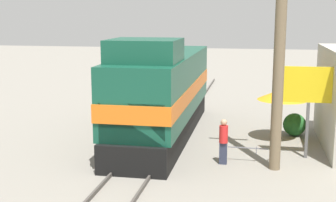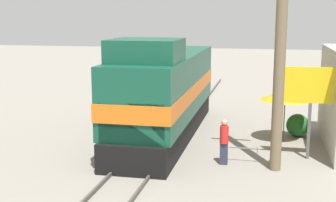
# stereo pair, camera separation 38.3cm
# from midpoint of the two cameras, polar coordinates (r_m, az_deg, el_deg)

# --- Properties ---
(ground_plane) EXTENTS (120.00, 120.00, 0.00)m
(ground_plane) POSITION_cam_midpoint_polar(r_m,az_deg,el_deg) (20.35, -2.57, -6.04)
(ground_plane) COLOR gray
(rail_near) EXTENTS (0.08, 43.73, 0.15)m
(rail_near) POSITION_cam_midpoint_polar(r_m,az_deg,el_deg) (20.50, -4.53, -5.72)
(rail_near) COLOR #4C4742
(rail_near) RESTS_ON ground_plane
(rail_far) EXTENTS (0.08, 43.73, 0.15)m
(rail_far) POSITION_cam_midpoint_polar(r_m,az_deg,el_deg) (20.18, -0.57, -5.95)
(rail_far) COLOR #4C4742
(rail_far) RESTS_ON ground_plane
(locomotive) EXTENTS (2.95, 12.15, 4.85)m
(locomotive) POSITION_cam_midpoint_polar(r_m,az_deg,el_deg) (22.01, -1.26, 0.92)
(locomotive) COLOR black
(locomotive) RESTS_ON ground_plane
(utility_pole) EXTENTS (1.80, 0.41, 11.65)m
(utility_pole) POSITION_cam_midpoint_polar(r_m,az_deg,el_deg) (17.47, 13.01, 10.52)
(utility_pole) COLOR #726047
(utility_pole) RESTS_ON ground_plane
(vendor_umbrella) EXTENTS (2.30, 2.30, 2.42)m
(vendor_umbrella) POSITION_cam_midpoint_polar(r_m,az_deg,el_deg) (22.15, 13.30, 0.80)
(vendor_umbrella) COLOR #4C4C4C
(vendor_umbrella) RESTS_ON ground_plane
(billboard_sign) EXTENTS (2.37, 0.12, 3.76)m
(billboard_sign) POSITION_cam_midpoint_polar(r_m,az_deg,el_deg) (19.47, 16.30, 1.33)
(billboard_sign) COLOR #595959
(billboard_sign) RESTS_ON ground_plane
(shrub_cluster) EXTENTS (1.09, 1.09, 1.09)m
(shrub_cluster) POSITION_cam_midpoint_polar(r_m,az_deg,el_deg) (23.37, 14.71, -2.79)
(shrub_cluster) COLOR #236028
(shrub_cluster) RESTS_ON ground_plane
(person_bystander) EXTENTS (0.34, 0.34, 1.81)m
(person_bystander) POSITION_cam_midpoint_polar(r_m,az_deg,el_deg) (18.40, 6.18, -4.70)
(person_bystander) COLOR #2D3347
(person_bystander) RESTS_ON ground_plane
(bicycle) EXTENTS (1.92, 0.77, 0.72)m
(bicycle) POSITION_cam_midpoint_polar(r_m,az_deg,el_deg) (18.96, 9.15, -6.26)
(bicycle) COLOR black
(bicycle) RESTS_ON ground_plane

